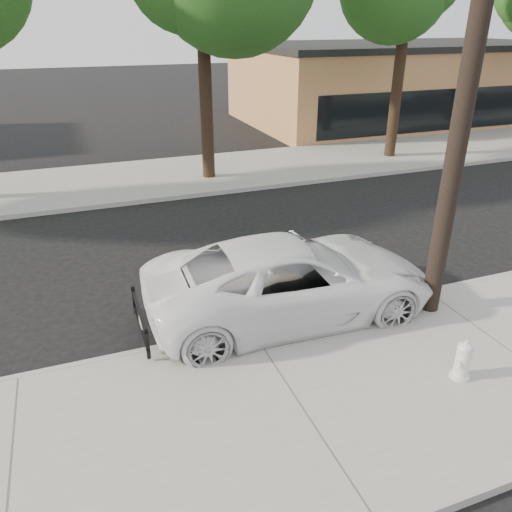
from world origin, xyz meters
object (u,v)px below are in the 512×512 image
at_px(utility_pole, 471,66).
at_px(police_cruiser, 291,279).
at_px(traffic_cone, 399,293).
at_px(fire_hydrant, 463,361).

xyz_separation_m(utility_pole, police_cruiser, (-2.59, 1.01, -3.91)).
bearing_deg(police_cruiser, traffic_cone, -110.48).
distance_m(utility_pole, traffic_cone, 4.23).
bearing_deg(traffic_cone, utility_pole, -17.94).
height_order(utility_pole, fire_hydrant, utility_pole).
distance_m(police_cruiser, fire_hydrant, 3.41).
bearing_deg(utility_pole, police_cruiser, 158.62).
xyz_separation_m(police_cruiser, fire_hydrant, (1.67, -2.95, -0.33)).
xyz_separation_m(police_cruiser, traffic_cone, (1.97, -0.81, -0.28)).
bearing_deg(utility_pole, fire_hydrant, -115.39).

